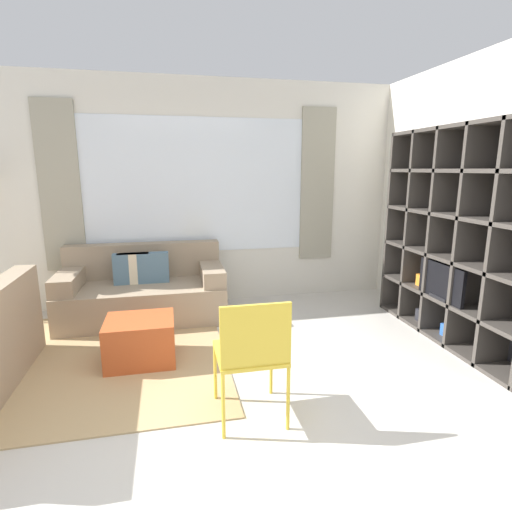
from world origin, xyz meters
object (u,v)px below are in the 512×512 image
at_px(shelving_unit, 458,239).
at_px(ottoman, 141,341).
at_px(folding_chair, 252,350).
at_px(couch_main, 144,291).

relative_size(shelving_unit, ottoman, 3.55).
bearing_deg(folding_chair, shelving_unit, -157.36).
bearing_deg(folding_chair, couch_main, -69.60).
height_order(couch_main, folding_chair, folding_chair).
bearing_deg(ottoman, folding_chair, -53.26).
distance_m(couch_main, ottoman, 1.13).
relative_size(couch_main, ottoman, 3.05).
height_order(shelving_unit, folding_chair, shelving_unit).
bearing_deg(shelving_unit, couch_main, 157.40).
xyz_separation_m(ottoman, folding_chair, (0.77, -1.04, 0.32)).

